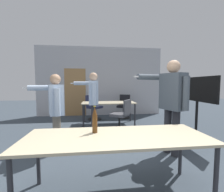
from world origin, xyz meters
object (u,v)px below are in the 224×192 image
(person_center_tall, at_px, (93,97))
(office_chair_far_left, at_px, (122,116))
(office_chair_mid_tucked, at_px, (93,108))
(beer_bottle, at_px, (95,120))
(person_far_watching, at_px, (55,106))
(tv_screen, at_px, (197,100))
(person_right_polo, at_px, (172,98))
(office_chair_far_right, at_px, (124,107))

(person_center_tall, relative_size, office_chair_far_left, 1.84)
(office_chair_mid_tucked, xyz_separation_m, beer_bottle, (0.05, -3.98, 0.47))
(person_far_watching, relative_size, beer_bottle, 4.63)
(person_far_watching, xyz_separation_m, office_chair_mid_tucked, (0.74, 2.72, -0.49))
(person_center_tall, distance_m, office_chair_mid_tucked, 1.82)
(person_center_tall, relative_size, beer_bottle, 4.97)
(tv_screen, distance_m, office_chair_far_left, 2.03)
(person_right_polo, xyz_separation_m, person_center_tall, (-1.51, 1.43, -0.08))
(beer_bottle, bearing_deg, office_chair_mid_tucked, 90.78)
(tv_screen, distance_m, office_chair_mid_tucked, 3.61)
(tv_screen, distance_m, person_right_polo, 1.16)
(person_far_watching, relative_size, person_right_polo, 0.86)
(office_chair_mid_tucked, distance_m, beer_bottle, 4.01)
(tv_screen, distance_m, office_chair_far_right, 3.03)
(person_far_watching, xyz_separation_m, beer_bottle, (0.80, -1.26, -0.02))
(office_chair_mid_tucked, bearing_deg, office_chair_far_right, 143.62)
(tv_screen, distance_m, beer_bottle, 2.85)
(office_chair_far_left, bearing_deg, office_chair_mid_tucked, 65.51)
(tv_screen, bearing_deg, person_right_polo, -57.81)
(person_far_watching, height_order, office_chair_far_right, person_far_watching)
(tv_screen, bearing_deg, person_far_watching, -86.69)
(office_chair_mid_tucked, relative_size, beer_bottle, 2.78)
(tv_screen, bearing_deg, beer_bottle, -59.51)
(person_right_polo, xyz_separation_m, beer_bottle, (-1.47, -0.83, -0.18))
(tv_screen, height_order, person_center_tall, person_center_tall)
(person_center_tall, xyz_separation_m, beer_bottle, (0.04, -2.25, -0.10))
(person_far_watching, height_order, office_chair_far_left, person_far_watching)
(beer_bottle, bearing_deg, person_right_polo, 29.32)
(person_far_watching, xyz_separation_m, person_right_polo, (2.27, -0.43, 0.17))
(person_center_tall, distance_m, office_chair_far_right, 2.33)
(office_chair_mid_tucked, xyz_separation_m, office_chair_far_left, (0.85, -1.50, -0.02))
(office_chair_far_right, distance_m, office_chair_far_left, 1.72)
(tv_screen, relative_size, office_chair_far_right, 1.65)
(beer_bottle, bearing_deg, person_far_watching, 122.35)
(person_far_watching, relative_size, office_chair_far_left, 1.72)
(person_far_watching, xyz_separation_m, office_chair_far_right, (1.99, 2.89, -0.49))
(tv_screen, relative_size, office_chair_mid_tucked, 1.64)
(person_far_watching, distance_m, beer_bottle, 1.49)
(office_chair_mid_tucked, bearing_deg, beer_bottle, 46.69)
(beer_bottle, bearing_deg, tv_screen, 30.49)
(office_chair_far_right, relative_size, beer_bottle, 2.77)
(person_right_polo, relative_size, person_center_tall, 1.08)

